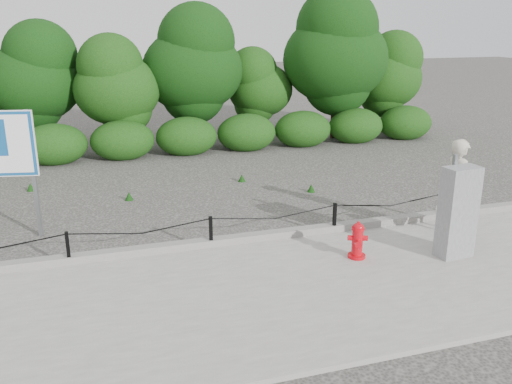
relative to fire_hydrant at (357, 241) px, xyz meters
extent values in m
plane|color=#2D2B28|center=(-2.36, 1.23, -0.40)|extent=(90.00, 90.00, 0.00)
cube|color=gray|center=(-2.36, -0.77, -0.36)|extent=(14.00, 4.00, 0.08)
cube|color=slate|center=(-2.36, 1.28, -0.25)|extent=(14.00, 0.22, 0.14)
cube|color=black|center=(-4.86, 1.23, -0.02)|extent=(0.06, 0.06, 0.60)
cube|color=black|center=(-2.36, 1.23, -0.02)|extent=(0.06, 0.06, 0.60)
cube|color=black|center=(0.14, 1.23, -0.02)|extent=(0.06, 0.06, 0.60)
cube|color=black|center=(2.64, 1.23, -0.02)|extent=(0.06, 0.06, 0.60)
cylinder|color=black|center=(-3.61, 1.23, 0.20)|extent=(2.50, 0.02, 0.02)
cylinder|color=black|center=(-1.11, 1.23, 0.20)|extent=(2.50, 0.02, 0.02)
cylinder|color=black|center=(1.39, 1.23, 0.20)|extent=(2.50, 0.02, 0.02)
cylinder|color=black|center=(-5.86, 10.63, 0.61)|extent=(0.18, 0.18, 2.02)
ellipsoid|color=#154911|center=(-5.86, 10.63, 2.02)|extent=(2.99, 2.59, 3.23)
cylinder|color=black|center=(-3.36, 9.83, 0.51)|extent=(0.18, 0.18, 1.82)
ellipsoid|color=#154911|center=(-3.36, 9.83, 1.79)|extent=(2.70, 2.33, 2.92)
cylinder|color=black|center=(-0.86, 10.23, 0.74)|extent=(0.18, 0.18, 2.28)
ellipsoid|color=#154911|center=(-0.86, 10.23, 2.33)|extent=(3.37, 2.92, 3.65)
cylinder|color=black|center=(1.64, 10.63, 0.39)|extent=(0.18, 0.18, 1.58)
ellipsoid|color=#154911|center=(1.64, 10.63, 1.49)|extent=(2.33, 2.02, 2.52)
cylinder|color=black|center=(4.14, 9.83, 0.87)|extent=(0.18, 0.18, 2.55)
ellipsoid|color=#154911|center=(4.14, 9.83, 2.65)|extent=(3.77, 3.26, 4.07)
cylinder|color=black|center=(6.44, 10.23, 0.52)|extent=(0.18, 0.18, 1.83)
ellipsoid|color=#154911|center=(6.44, 10.23, 1.80)|extent=(2.71, 2.35, 2.93)
cylinder|color=red|center=(0.00, 0.01, -0.30)|extent=(0.41, 0.41, 0.05)
cylinder|color=red|center=(0.00, 0.01, -0.03)|extent=(0.25, 0.25, 0.47)
cylinder|color=red|center=(0.00, 0.01, 0.22)|extent=(0.29, 0.29, 0.04)
ellipsoid|color=red|center=(0.00, 0.01, 0.25)|extent=(0.26, 0.26, 0.15)
cylinder|color=red|center=(0.00, 0.01, 0.33)|extent=(0.07, 0.07, 0.04)
cylinder|color=red|center=(-0.12, 0.05, 0.05)|extent=(0.12, 0.12, 0.10)
cylinder|color=red|center=(0.13, -0.04, 0.05)|extent=(0.12, 0.12, 0.10)
cylinder|color=red|center=(-0.05, -0.12, -0.01)|extent=(0.16, 0.15, 0.13)
cylinder|color=slate|center=(-0.02, -0.11, -0.08)|extent=(0.01, 0.05, 0.10)
imported|color=#B6B09C|center=(2.41, 0.56, 0.62)|extent=(0.49, 0.71, 1.88)
ellipsoid|color=white|center=(2.06, 0.41, 0.23)|extent=(0.34, 0.26, 0.45)
cube|color=#959597|center=(1.68, -0.44, 0.50)|extent=(0.65, 0.42, 1.64)
cube|color=slate|center=(1.68, -0.21, 0.58)|extent=(0.07, 0.07, 1.81)
cube|color=slate|center=(-5.42, 2.99, 0.86)|extent=(0.09, 0.09, 2.52)
camera|label=1|loc=(-4.35, -7.86, 3.70)|focal=38.00mm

